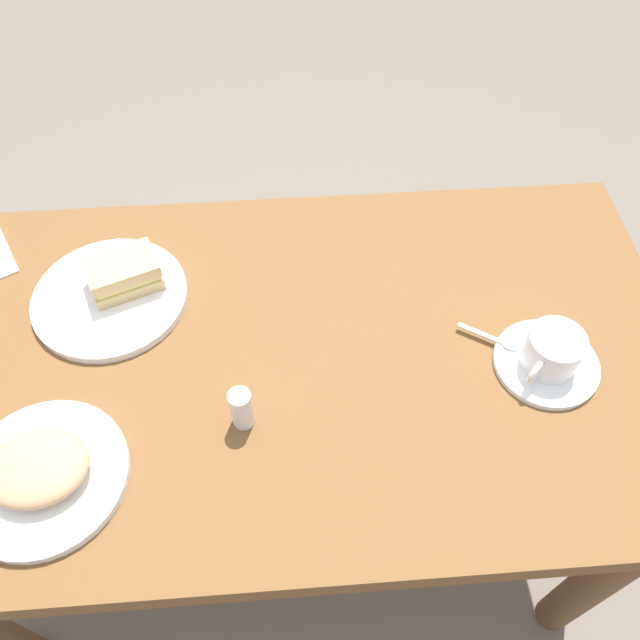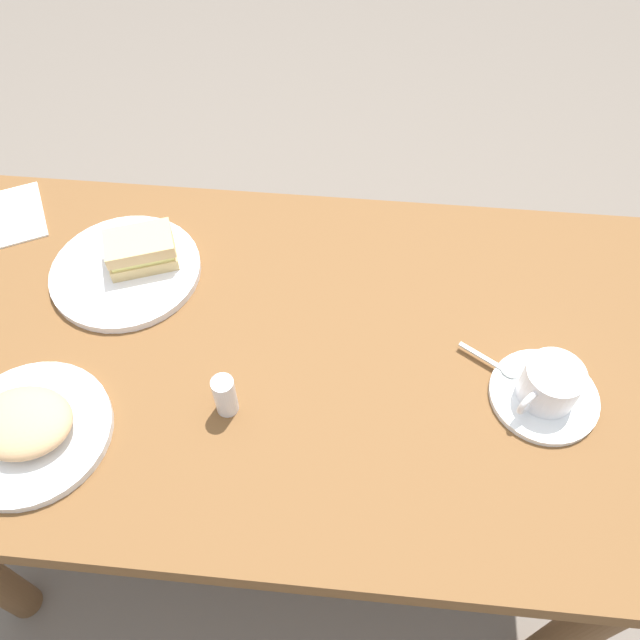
{
  "view_description": "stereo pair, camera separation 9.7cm",
  "coord_description": "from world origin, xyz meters",
  "px_view_note": "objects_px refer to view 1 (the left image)",
  "views": [
    {
      "loc": [
        -0.03,
        0.54,
        1.52
      ],
      "look_at": [
        -0.07,
        -0.04,
        0.73
      ],
      "focal_mm": 35.49,
      "sensor_mm": 36.0,
      "label": 1
    },
    {
      "loc": [
        -0.13,
        0.54,
        1.52
      ],
      "look_at": [
        -0.07,
        -0.04,
        0.73
      ],
      "focal_mm": 35.49,
      "sensor_mm": 36.0,
      "label": 2
    }
  ],
  "objects_px": {
    "side_plate": "(44,477)",
    "salt_shaker": "(242,408)",
    "sandwich_front": "(124,274)",
    "spoon": "(498,341)",
    "dining_table": "(280,388)",
    "coffee_saucer": "(546,363)",
    "coffee_cup": "(553,350)",
    "sandwich_plate": "(110,297)"
  },
  "relations": [
    {
      "from": "coffee_cup",
      "to": "side_plate",
      "type": "xyz_separation_m",
      "value": [
        0.72,
        0.13,
        -0.04
      ]
    },
    {
      "from": "coffee_cup",
      "to": "side_plate",
      "type": "bearing_deg",
      "value": 10.04
    },
    {
      "from": "sandwich_plate",
      "to": "salt_shaker",
      "type": "height_order",
      "value": "salt_shaker"
    },
    {
      "from": "coffee_cup",
      "to": "spoon",
      "type": "relative_size",
      "value": 1.06
    },
    {
      "from": "sandwich_front",
      "to": "spoon",
      "type": "relative_size",
      "value": 1.45
    },
    {
      "from": "spoon",
      "to": "side_plate",
      "type": "height_order",
      "value": "spoon"
    },
    {
      "from": "sandwich_front",
      "to": "side_plate",
      "type": "height_order",
      "value": "sandwich_front"
    },
    {
      "from": "dining_table",
      "to": "coffee_saucer",
      "type": "xyz_separation_m",
      "value": [
        -0.41,
        0.05,
        0.11
      ]
    },
    {
      "from": "sandwich_front",
      "to": "coffee_cup",
      "type": "bearing_deg",
      "value": 163.01
    },
    {
      "from": "dining_table",
      "to": "coffee_saucer",
      "type": "distance_m",
      "value": 0.43
    },
    {
      "from": "dining_table",
      "to": "coffee_cup",
      "type": "xyz_separation_m",
      "value": [
        -0.41,
        0.05,
        0.15
      ]
    },
    {
      "from": "coffee_cup",
      "to": "dining_table",
      "type": "bearing_deg",
      "value": -7.36
    },
    {
      "from": "side_plate",
      "to": "salt_shaker",
      "type": "height_order",
      "value": "salt_shaker"
    },
    {
      "from": "sandwich_plate",
      "to": "salt_shaker",
      "type": "distance_m",
      "value": 0.32
    },
    {
      "from": "sandwich_front",
      "to": "coffee_cup",
      "type": "xyz_separation_m",
      "value": [
        -0.64,
        0.2,
        0.0
      ]
    },
    {
      "from": "side_plate",
      "to": "sandwich_front",
      "type": "bearing_deg",
      "value": -103.62
    },
    {
      "from": "dining_table",
      "to": "salt_shaker",
      "type": "height_order",
      "value": "salt_shaker"
    },
    {
      "from": "spoon",
      "to": "coffee_cup",
      "type": "bearing_deg",
      "value": 146.15
    },
    {
      "from": "coffee_saucer",
      "to": "sandwich_plate",
      "type": "bearing_deg",
      "value": -14.61
    },
    {
      "from": "side_plate",
      "to": "salt_shaker",
      "type": "relative_size",
      "value": 3.14
    },
    {
      "from": "coffee_saucer",
      "to": "side_plate",
      "type": "height_order",
      "value": "side_plate"
    },
    {
      "from": "coffee_saucer",
      "to": "side_plate",
      "type": "distance_m",
      "value": 0.74
    },
    {
      "from": "sandwich_plate",
      "to": "coffee_cup",
      "type": "relative_size",
      "value": 2.64
    },
    {
      "from": "dining_table",
      "to": "coffee_cup",
      "type": "bearing_deg",
      "value": 172.64
    },
    {
      "from": "dining_table",
      "to": "salt_shaker",
      "type": "relative_size",
      "value": 17.53
    },
    {
      "from": "coffee_saucer",
      "to": "side_plate",
      "type": "bearing_deg",
      "value": 10.11
    },
    {
      "from": "spoon",
      "to": "side_plate",
      "type": "xyz_separation_m",
      "value": [
        0.66,
        0.17,
        -0.01
      ]
    },
    {
      "from": "coffee_saucer",
      "to": "salt_shaker",
      "type": "xyz_separation_m",
      "value": [
        0.46,
        0.06,
        0.03
      ]
    },
    {
      "from": "coffee_saucer",
      "to": "salt_shaker",
      "type": "bearing_deg",
      "value": 7.6
    },
    {
      "from": "sandwich_front",
      "to": "coffee_cup",
      "type": "height_order",
      "value": "coffee_cup"
    },
    {
      "from": "coffee_saucer",
      "to": "spoon",
      "type": "height_order",
      "value": "spoon"
    },
    {
      "from": "spoon",
      "to": "side_plate",
      "type": "bearing_deg",
      "value": 14.51
    },
    {
      "from": "sandwich_front",
      "to": "coffee_cup",
      "type": "distance_m",
      "value": 0.67
    },
    {
      "from": "sandwich_front",
      "to": "sandwich_plate",
      "type": "bearing_deg",
      "value": 35.29
    },
    {
      "from": "sandwich_front",
      "to": "salt_shaker",
      "type": "bearing_deg",
      "value": 126.31
    },
    {
      "from": "side_plate",
      "to": "salt_shaker",
      "type": "bearing_deg",
      "value": -165.69
    },
    {
      "from": "spoon",
      "to": "salt_shaker",
      "type": "distance_m",
      "value": 0.41
    },
    {
      "from": "dining_table",
      "to": "spoon",
      "type": "xyz_separation_m",
      "value": [
        -0.34,
        0.01,
        0.12
      ]
    },
    {
      "from": "sandwich_front",
      "to": "spoon",
      "type": "height_order",
      "value": "sandwich_front"
    },
    {
      "from": "dining_table",
      "to": "sandwich_plate",
      "type": "height_order",
      "value": "sandwich_plate"
    },
    {
      "from": "dining_table",
      "to": "spoon",
      "type": "distance_m",
      "value": 0.36
    },
    {
      "from": "sandwich_plate",
      "to": "sandwich_front",
      "type": "xyz_separation_m",
      "value": [
        -0.03,
        -0.02,
        0.03
      ]
    }
  ]
}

